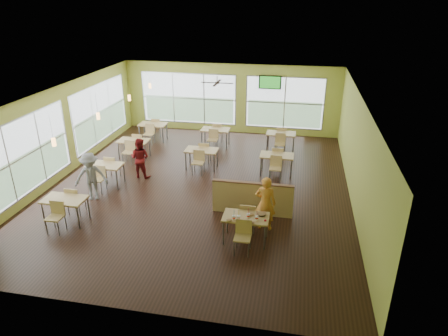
# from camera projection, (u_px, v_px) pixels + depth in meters

# --- Properties ---
(room) EXTENTS (12.00, 12.04, 3.20)m
(room) POSITION_uv_depth(u_px,v_px,m) (199.00, 142.00, 13.10)
(room) COLOR black
(room) RESTS_ON ground
(window_bays) EXTENTS (9.24, 10.24, 2.38)m
(window_bays) POSITION_uv_depth(u_px,v_px,m) (155.00, 116.00, 16.38)
(window_bays) COLOR white
(window_bays) RESTS_ON room
(main_table) EXTENTS (1.22, 1.52, 0.87)m
(main_table) POSITION_uv_depth(u_px,v_px,m) (246.00, 220.00, 10.45)
(main_table) COLOR tan
(main_table) RESTS_ON floor
(half_wall_divider) EXTENTS (2.40, 0.14, 1.04)m
(half_wall_divider) POSITION_uv_depth(u_px,v_px,m) (252.00, 198.00, 11.80)
(half_wall_divider) COLOR tan
(half_wall_divider) RESTS_ON floor
(dining_tables) EXTENTS (6.92, 8.72, 0.87)m
(dining_tables) POSITION_uv_depth(u_px,v_px,m) (184.00, 149.00, 15.21)
(dining_tables) COLOR tan
(dining_tables) RESTS_ON floor
(pendant_lights) EXTENTS (0.11, 7.31, 0.86)m
(pendant_lights) POSITION_uv_depth(u_px,v_px,m) (114.00, 107.00, 13.92)
(pendant_lights) COLOR #2D2119
(pendant_lights) RESTS_ON ceiling
(ceiling_fan) EXTENTS (1.25, 1.25, 0.29)m
(ceiling_fan) POSITION_uv_depth(u_px,v_px,m) (217.00, 83.00, 15.26)
(ceiling_fan) COLOR #2D2119
(ceiling_fan) RESTS_ON ceiling
(tv_backwall) EXTENTS (1.00, 0.07, 0.60)m
(tv_backwall) POSITION_uv_depth(u_px,v_px,m) (270.00, 82.00, 17.75)
(tv_backwall) COLOR black
(tv_backwall) RESTS_ON wall_back
(man_plaid) EXTENTS (0.61, 0.42, 1.59)m
(man_plaid) POSITION_uv_depth(u_px,v_px,m) (265.00, 203.00, 10.95)
(man_plaid) COLOR #D55217
(man_plaid) RESTS_ON floor
(patron_maroon) EXTENTS (0.78, 0.64, 1.46)m
(patron_maroon) POSITION_uv_depth(u_px,v_px,m) (140.00, 158.00, 14.14)
(patron_maroon) COLOR maroon
(patron_maroon) RESTS_ON floor
(patron_grey) EXTENTS (1.16, 0.91, 1.57)m
(patron_grey) POSITION_uv_depth(u_px,v_px,m) (91.00, 176.00, 12.58)
(patron_grey) COLOR slate
(patron_grey) RESTS_ON floor
(cup_blue) EXTENTS (0.09, 0.09, 0.31)m
(cup_blue) POSITION_uv_depth(u_px,v_px,m) (234.00, 217.00, 10.23)
(cup_blue) COLOR white
(cup_blue) RESTS_ON main_table
(cup_yellow) EXTENTS (0.10, 0.10, 0.36)m
(cup_yellow) POSITION_uv_depth(u_px,v_px,m) (239.00, 218.00, 10.19)
(cup_yellow) COLOR white
(cup_yellow) RESTS_ON main_table
(cup_red_near) EXTENTS (0.09, 0.09, 0.33)m
(cup_red_near) POSITION_uv_depth(u_px,v_px,m) (248.00, 216.00, 10.30)
(cup_red_near) COLOR white
(cup_red_near) RESTS_ON main_table
(cup_red_far) EXTENTS (0.08, 0.08, 0.30)m
(cup_red_far) POSITION_uv_depth(u_px,v_px,m) (257.00, 218.00, 10.22)
(cup_red_far) COLOR white
(cup_red_far) RESTS_ON main_table
(food_basket) EXTENTS (0.23, 0.23, 0.05)m
(food_basket) POSITION_uv_depth(u_px,v_px,m) (262.00, 214.00, 10.44)
(food_basket) COLOR black
(food_basket) RESTS_ON main_table
(ketchup_cup) EXTENTS (0.06, 0.06, 0.03)m
(ketchup_cup) POSITION_uv_depth(u_px,v_px,m) (265.00, 220.00, 10.19)
(ketchup_cup) COLOR #99030E
(ketchup_cup) RESTS_ON main_table
(wrapper_left) EXTENTS (0.17, 0.16, 0.04)m
(wrapper_left) POSITION_uv_depth(u_px,v_px,m) (229.00, 220.00, 10.19)
(wrapper_left) COLOR #9A744A
(wrapper_left) RESTS_ON main_table
(wrapper_mid) EXTENTS (0.21, 0.19, 0.05)m
(wrapper_mid) POSITION_uv_depth(u_px,v_px,m) (250.00, 214.00, 10.45)
(wrapper_mid) COLOR #9A744A
(wrapper_mid) RESTS_ON main_table
(wrapper_right) EXTENTS (0.14, 0.13, 0.03)m
(wrapper_right) POSITION_uv_depth(u_px,v_px,m) (252.00, 223.00, 10.09)
(wrapper_right) COLOR #9A744A
(wrapper_right) RESTS_ON main_table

